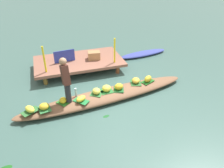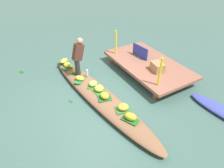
% 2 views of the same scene
% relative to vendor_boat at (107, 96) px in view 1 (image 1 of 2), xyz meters
% --- Properties ---
extents(canal_water, '(40.00, 40.00, 0.00)m').
position_rel_vendor_boat_xyz_m(canal_water, '(0.00, 0.00, -0.13)').
color(canal_water, '#3B5C55').
rests_on(canal_water, ground).
extents(dock_platform, '(3.20, 1.80, 0.39)m').
position_rel_vendor_boat_xyz_m(dock_platform, '(-0.41, 2.21, 0.21)').
color(dock_platform, '#895746').
rests_on(dock_platform, ground).
extents(vendor_boat, '(5.37, 1.37, 0.25)m').
position_rel_vendor_boat_xyz_m(vendor_boat, '(0.00, 0.00, 0.00)').
color(vendor_boat, brown).
rests_on(vendor_boat, ground).
extents(moored_boat, '(2.23, 0.76, 0.16)m').
position_rel_vendor_boat_xyz_m(moored_boat, '(2.45, 2.65, -0.04)').
color(moored_boat, '#3945A0').
rests_on(moored_boat, ground).
extents(leaf_mat_0, '(0.39, 0.41, 0.01)m').
position_rel_vendor_boat_xyz_m(leaf_mat_0, '(-1.29, -0.13, 0.13)').
color(leaf_mat_0, '#266B22').
rests_on(leaf_mat_0, vendor_boat).
extents(banana_bunch_0, '(0.21, 0.24, 0.15)m').
position_rel_vendor_boat_xyz_m(banana_bunch_0, '(-1.29, -0.13, 0.20)').
color(banana_bunch_0, gold).
rests_on(banana_bunch_0, vendor_boat).
extents(leaf_mat_1, '(0.38, 0.36, 0.01)m').
position_rel_vendor_boat_xyz_m(leaf_mat_1, '(0.01, 0.06, 0.13)').
color(leaf_mat_1, '#266D30').
rests_on(leaf_mat_1, vendor_boat).
extents(banana_bunch_1, '(0.32, 0.32, 0.19)m').
position_rel_vendor_boat_xyz_m(banana_bunch_1, '(0.01, 0.06, 0.22)').
color(banana_bunch_1, '#F9E546').
rests_on(banana_bunch_1, vendor_boat).
extents(leaf_mat_2, '(0.35, 0.40, 0.01)m').
position_rel_vendor_boat_xyz_m(leaf_mat_2, '(-1.79, -0.27, 0.13)').
color(leaf_mat_2, '#31773E').
rests_on(leaf_mat_2, vendor_boat).
extents(banana_bunch_2, '(0.26, 0.23, 0.17)m').
position_rel_vendor_boat_xyz_m(banana_bunch_2, '(-1.79, -0.27, 0.21)').
color(banana_bunch_2, gold).
rests_on(banana_bunch_2, vendor_boat).
extents(leaf_mat_3, '(0.49, 0.39, 0.01)m').
position_rel_vendor_boat_xyz_m(leaf_mat_3, '(1.44, 0.18, 0.13)').
color(leaf_mat_3, '#1C601D').
rests_on(leaf_mat_3, vendor_boat).
extents(banana_bunch_3, '(0.36, 0.32, 0.20)m').
position_rel_vendor_boat_xyz_m(banana_bunch_3, '(1.44, 0.18, 0.23)').
color(banana_bunch_3, gold).
rests_on(banana_bunch_3, vendor_boat).
extents(leaf_mat_4, '(0.39, 0.44, 0.01)m').
position_rel_vendor_boat_xyz_m(leaf_mat_4, '(0.39, 0.03, 0.13)').
color(leaf_mat_4, '#1A5525').
rests_on(leaf_mat_4, vendor_boat).
extents(banana_bunch_4, '(0.29, 0.26, 0.19)m').
position_rel_vendor_boat_xyz_m(banana_bunch_4, '(0.39, 0.03, 0.22)').
color(banana_bunch_4, gold).
rests_on(banana_bunch_4, vendor_boat).
extents(leaf_mat_5, '(0.42, 0.48, 0.01)m').
position_rel_vendor_boat_xyz_m(leaf_mat_5, '(1.04, 0.23, 0.13)').
color(leaf_mat_5, '#2E672E').
rests_on(leaf_mat_5, vendor_boat).
extents(banana_bunch_5, '(0.34, 0.36, 0.16)m').
position_rel_vendor_boat_xyz_m(banana_bunch_5, '(1.04, 0.23, 0.21)').
color(banana_bunch_5, gold).
rests_on(banana_bunch_5, vendor_boat).
extents(leaf_mat_6, '(0.47, 0.48, 0.01)m').
position_rel_vendor_boat_xyz_m(leaf_mat_6, '(-0.81, -0.21, 0.13)').
color(leaf_mat_6, '#1F7538').
rests_on(leaf_mat_6, vendor_boat).
extents(banana_bunch_6, '(0.36, 0.32, 0.15)m').
position_rel_vendor_boat_xyz_m(banana_bunch_6, '(-0.81, -0.21, 0.20)').
color(banana_bunch_6, yellow).
rests_on(banana_bunch_6, vendor_boat).
extents(leaf_mat_7, '(0.51, 0.43, 0.01)m').
position_rel_vendor_boat_xyz_m(leaf_mat_7, '(-2.15, -0.26, 0.13)').
color(leaf_mat_7, '#306932').
rests_on(leaf_mat_7, vendor_boat).
extents(banana_bunch_7, '(0.33, 0.37, 0.15)m').
position_rel_vendor_boat_xyz_m(banana_bunch_7, '(-2.15, -0.26, 0.20)').
color(banana_bunch_7, yellow).
rests_on(banana_bunch_7, vendor_boat).
extents(leaf_mat_8, '(0.45, 0.45, 0.01)m').
position_rel_vendor_boat_xyz_m(leaf_mat_8, '(-0.31, 0.01, 0.13)').
color(leaf_mat_8, '#2E6B33').
rests_on(leaf_mat_8, vendor_boat).
extents(banana_bunch_8, '(0.26, 0.28, 0.17)m').
position_rel_vendor_boat_xyz_m(banana_bunch_8, '(-0.31, 0.01, 0.21)').
color(banana_bunch_8, '#EAD94F').
rests_on(banana_bunch_8, vendor_boat).
extents(vendor_person, '(0.23, 0.43, 1.24)m').
position_rel_vendor_boat_xyz_m(vendor_person, '(-1.13, -0.06, 0.83)').
color(vendor_person, '#28282D').
rests_on(vendor_person, vendor_boat).
extents(water_bottle, '(0.06, 0.06, 0.25)m').
position_rel_vendor_boat_xyz_m(water_bottle, '(-0.89, 0.09, 0.25)').
color(water_bottle, silver).
rests_on(water_bottle, vendor_boat).
extents(market_banner, '(0.75, 0.10, 0.44)m').
position_rel_vendor_boat_xyz_m(market_banner, '(-0.91, 2.21, 0.48)').
color(market_banner, '#28369A').
rests_on(market_banner, dock_platform).
extents(railing_post_west, '(0.06, 0.06, 0.90)m').
position_rel_vendor_boat_xyz_m(railing_post_west, '(-1.61, 1.61, 0.71)').
color(railing_post_west, yellow).
rests_on(railing_post_west, dock_platform).
extents(railing_post_east, '(0.06, 0.06, 0.90)m').
position_rel_vendor_boat_xyz_m(railing_post_east, '(0.79, 1.61, 0.71)').
color(railing_post_east, yellow).
rests_on(railing_post_east, dock_platform).
extents(produce_crate, '(0.48, 0.38, 0.29)m').
position_rel_vendor_boat_xyz_m(produce_crate, '(0.16, 2.12, 0.41)').
color(produce_crate, '#A1754B').
rests_on(produce_crate, dock_platform).
extents(drifting_plant_0, '(0.21, 0.14, 0.01)m').
position_rel_vendor_boat_xyz_m(drifting_plant_0, '(-0.25, -0.77, -0.12)').
color(drifting_plant_0, '#1C5626').
rests_on(drifting_plant_0, ground).
extents(drifting_plant_1, '(0.29, 0.18, 0.01)m').
position_rel_vendor_boat_xyz_m(drifting_plant_1, '(-2.69, -1.72, -0.12)').
color(drifting_plant_1, '#1A561A').
rests_on(drifting_plant_1, ground).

